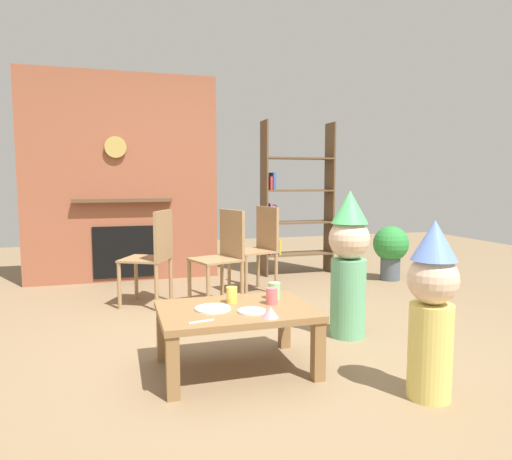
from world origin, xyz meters
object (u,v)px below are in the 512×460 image
(dining_chair_left, at_px, (154,252))
(dining_chair_middle, at_px, (224,251))
(bookshelf, at_px, (292,206))
(dining_chair_right, at_px, (260,244))
(coffee_table, at_px, (236,318))
(paper_plate_rear, at_px, (252,311))
(child_in_pink, at_px, (349,260))
(potted_plant_tall, at_px, (391,248))
(paper_cup_center, at_px, (272,296))
(birthday_cake_slice, at_px, (270,312))
(paper_cup_near_right, at_px, (274,291))
(paper_cup_near_left, at_px, (232,295))
(paper_plate_front, at_px, (213,309))
(child_with_cone_hat, at_px, (432,305))

(dining_chair_left, distance_m, dining_chair_middle, 0.65)
(bookshelf, relative_size, dining_chair_right, 2.11)
(bookshelf, distance_m, coffee_table, 3.15)
(paper_plate_rear, height_order, dining_chair_right, dining_chair_right)
(dining_chair_middle, bearing_deg, child_in_pink, 102.54)
(dining_chair_left, bearing_deg, paper_plate_rear, 130.32)
(coffee_table, xyz_separation_m, potted_plant_tall, (2.41, 2.05, 0.05))
(paper_plate_rear, height_order, dining_chair_middle, dining_chair_middle)
(bookshelf, xyz_separation_m, dining_chair_left, (-1.79, -1.06, -0.34))
(paper_cup_center, bearing_deg, dining_chair_right, 75.04)
(birthday_cake_slice, height_order, dining_chair_right, dining_chair_right)
(paper_cup_near_right, distance_m, birthday_cake_slice, 0.43)
(paper_cup_near_left, bearing_deg, paper_plate_front, -141.65)
(coffee_table, bearing_deg, dining_chair_left, 101.99)
(paper_cup_center, height_order, potted_plant_tall, potted_plant_tall)
(dining_chair_left, bearing_deg, paper_cup_center, 136.78)
(paper_cup_center, xyz_separation_m, paper_plate_rear, (-0.17, -0.14, -0.05))
(paper_cup_center, bearing_deg, dining_chair_middle, 88.82)
(coffee_table, relative_size, birthday_cake_slice, 9.40)
(paper_cup_near_left, height_order, birthday_cake_slice, paper_cup_near_left)
(child_in_pink, xyz_separation_m, potted_plant_tall, (1.44, 1.67, -0.20))
(paper_cup_near_left, relative_size, dining_chair_left, 0.12)
(paper_cup_near_right, bearing_deg, potted_plant_tall, 42.18)
(paper_cup_center, bearing_deg, bookshelf, 66.49)
(paper_plate_rear, bearing_deg, birthday_cake_slice, -62.91)
(dining_chair_middle, height_order, potted_plant_tall, dining_chair_middle)
(paper_plate_front, bearing_deg, paper_plate_rear, -29.77)
(bookshelf, relative_size, dining_chair_left, 2.11)
(paper_cup_near_left, height_order, dining_chair_left, dining_chair_left)
(paper_cup_near_left, relative_size, paper_plate_rear, 0.62)
(paper_cup_near_left, xyz_separation_m, paper_plate_rear, (0.06, -0.24, -0.05))
(paper_cup_near_left, relative_size, child_with_cone_hat, 0.11)
(paper_plate_front, xyz_separation_m, dining_chair_middle, (0.41, 1.53, 0.11))
(coffee_table, relative_size, dining_chair_left, 1.04)
(paper_plate_rear, bearing_deg, paper_cup_near_right, 48.00)
(paper_cup_near_left, bearing_deg, bookshelf, 61.57)
(child_with_cone_hat, height_order, potted_plant_tall, child_with_cone_hat)
(paper_plate_front, height_order, birthday_cake_slice, birthday_cake_slice)
(dining_chair_right, height_order, potted_plant_tall, dining_chair_right)
(child_in_pink, bearing_deg, child_with_cone_hat, 65.66)
(coffee_table, bearing_deg, bookshelf, 62.57)
(paper_plate_rear, bearing_deg, dining_chair_middle, 82.96)
(birthday_cake_slice, xyz_separation_m, dining_chair_right, (0.61, 2.19, 0.08))
(dining_chair_middle, distance_m, potted_plant_tall, 2.20)
(paper_plate_rear, xyz_separation_m, dining_chair_left, (-0.43, 1.81, 0.11))
(paper_cup_center, bearing_deg, dining_chair_left, 109.72)
(dining_chair_middle, bearing_deg, paper_cup_near_right, 72.67)
(paper_cup_near_right, xyz_separation_m, dining_chair_middle, (-0.03, 1.40, 0.06))
(child_with_cone_hat, distance_m, potted_plant_tall, 3.10)
(dining_chair_middle, xyz_separation_m, dining_chair_right, (0.48, 0.40, 0.00))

